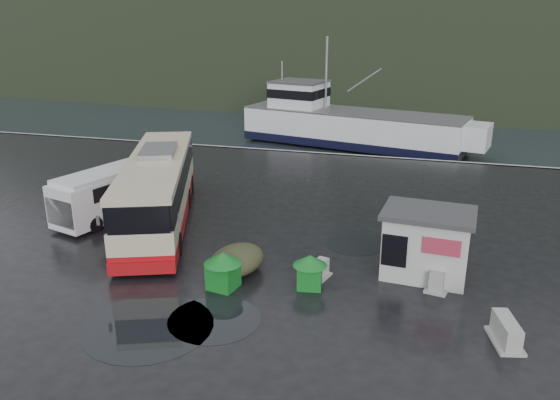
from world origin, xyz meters
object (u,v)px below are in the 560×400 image
(ticket_kiosk, at_px, (423,275))
(jersey_barrier_b, at_px, (439,286))
(coach_bus, at_px, (161,222))
(jersey_barrier_a, at_px, (316,279))
(dome_tent, at_px, (237,272))
(jersey_barrier_c, at_px, (504,342))
(fishing_trawler, at_px, (352,130))
(waste_bin_left, at_px, (224,287))
(white_van, at_px, (112,217))
(waste_bin_right, at_px, (310,287))

(ticket_kiosk, xyz_separation_m, jersey_barrier_b, (0.60, -0.89, 0.00))
(coach_bus, xyz_separation_m, jersey_barrier_a, (8.93, -4.12, 0.00))
(dome_tent, relative_size, jersey_barrier_c, 1.68)
(fishing_trawler, bearing_deg, jersey_barrier_b, -62.19)
(waste_bin_left, height_order, fishing_trawler, fishing_trawler)
(jersey_barrier_c, bearing_deg, jersey_barrier_b, 121.05)
(white_van, bearing_deg, jersey_barrier_b, 4.91)
(dome_tent, relative_size, jersey_barrier_b, 1.69)
(coach_bus, bearing_deg, fishing_trawler, 55.96)
(white_van, xyz_separation_m, jersey_barrier_c, (18.40, -6.75, 0.00))
(dome_tent, height_order, jersey_barrier_a, dome_tent)
(dome_tent, height_order, jersey_barrier_c, dome_tent)
(waste_bin_right, relative_size, dome_tent, 0.48)
(waste_bin_left, bearing_deg, jersey_barrier_b, 15.87)
(jersey_barrier_b, bearing_deg, coach_bus, 165.79)
(waste_bin_left, distance_m, ticket_kiosk, 8.06)
(jersey_barrier_b, bearing_deg, waste_bin_left, -164.13)
(dome_tent, height_order, jersey_barrier_b, dome_tent)
(jersey_barrier_b, bearing_deg, white_van, 168.34)
(jersey_barrier_a, bearing_deg, jersey_barrier_c, -21.92)
(white_van, relative_size, jersey_barrier_b, 3.78)
(waste_bin_left, height_order, ticket_kiosk, ticket_kiosk)
(coach_bus, distance_m, ticket_kiosk, 13.27)
(jersey_barrier_c, bearing_deg, waste_bin_left, 173.77)
(waste_bin_right, bearing_deg, white_van, 157.71)
(coach_bus, bearing_deg, ticket_kiosk, -31.82)
(jersey_barrier_b, bearing_deg, waste_bin_right, -164.34)
(waste_bin_right, xyz_separation_m, fishing_trawler, (-2.73, 30.37, 0.00))
(waste_bin_left, xyz_separation_m, jersey_barrier_b, (8.01, 2.28, 0.00))
(jersey_barrier_a, distance_m, jersey_barrier_c, 7.25)
(white_van, height_order, fishing_trawler, fishing_trawler)
(coach_bus, xyz_separation_m, waste_bin_right, (8.80, -4.80, 0.00))
(jersey_barrier_c, bearing_deg, dome_tent, 166.13)
(jersey_barrier_b, bearing_deg, ticket_kiosk, 123.98)
(waste_bin_right, height_order, jersey_barrier_a, waste_bin_right)
(waste_bin_right, distance_m, jersey_barrier_c, 7.15)
(coach_bus, height_order, jersey_barrier_a, coach_bus)
(waste_bin_right, bearing_deg, jersey_barrier_c, -16.43)
(dome_tent, bearing_deg, waste_bin_right, -8.10)
(white_van, height_order, jersey_barrier_b, white_van)
(white_van, height_order, waste_bin_left, white_van)
(waste_bin_right, relative_size, ticket_kiosk, 0.38)
(coach_bus, xyz_separation_m, jersey_barrier_b, (13.62, -3.45, 0.00))
(waste_bin_left, bearing_deg, jersey_barrier_a, 25.87)
(jersey_barrier_a, bearing_deg, waste_bin_left, -154.13)
(waste_bin_left, distance_m, dome_tent, 1.37)
(white_van, bearing_deg, coach_bus, 18.09)
(jersey_barrier_c, bearing_deg, waste_bin_right, 163.57)
(jersey_barrier_a, distance_m, jersey_barrier_b, 4.74)
(fishing_trawler, bearing_deg, coach_bus, -90.13)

